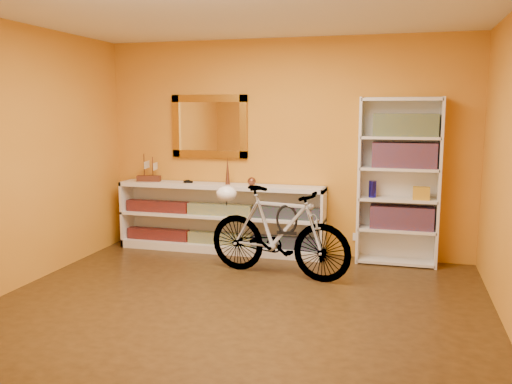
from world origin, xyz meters
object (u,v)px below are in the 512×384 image
(bicycle, at_px, (278,232))
(helmet, at_px, (226,194))
(bookcase, at_px, (399,182))
(console_unit, at_px, (220,218))

(bicycle, bearing_deg, helmet, 90.00)
(bookcase, xyz_separation_m, helmet, (-1.82, -0.70, -0.10))
(console_unit, distance_m, helmet, 0.85)
(console_unit, xyz_separation_m, bicycle, (0.92, -0.79, 0.06))
(bookcase, distance_m, bicycle, 1.53)
(bookcase, bearing_deg, helmet, -158.96)
(bicycle, bearing_deg, bookcase, -44.95)
(bookcase, height_order, helmet, bookcase)
(helmet, bearing_deg, bicycle, -10.89)
(bookcase, distance_m, helmet, 1.95)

